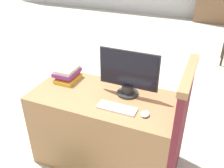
# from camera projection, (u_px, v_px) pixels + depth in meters

# --- Properties ---
(desk) EXTENTS (1.30, 0.63, 0.77)m
(desk) POSITION_uv_depth(u_px,v_px,m) (104.00, 130.00, 2.38)
(desk) COLOR #9E7047
(desk) RESTS_ON ground_plane
(carrel_divider) EXTENTS (0.07, 0.65, 1.15)m
(carrel_divider) POSITION_uv_depth(u_px,v_px,m) (179.00, 132.00, 2.06)
(carrel_divider) COLOR maroon
(carrel_divider) RESTS_ON ground_plane
(monitor) EXTENTS (0.52, 0.19, 0.41)m
(monitor) POSITION_uv_depth(u_px,v_px,m) (128.00, 74.00, 2.12)
(monitor) COLOR #282828
(monitor) RESTS_ON desk
(keyboard) EXTENTS (0.32, 0.11, 0.02)m
(keyboard) POSITION_uv_depth(u_px,v_px,m) (117.00, 108.00, 2.02)
(keyboard) COLOR white
(keyboard) RESTS_ON desk
(mouse) EXTENTS (0.07, 0.09, 0.03)m
(mouse) POSITION_uv_depth(u_px,v_px,m) (145.00, 114.00, 1.94)
(mouse) COLOR white
(mouse) RESTS_ON desk
(book_stack) EXTENTS (0.20, 0.25, 0.13)m
(book_stack) POSITION_uv_depth(u_px,v_px,m) (68.00, 74.00, 2.41)
(book_stack) COLOR gold
(book_stack) RESTS_ON desk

